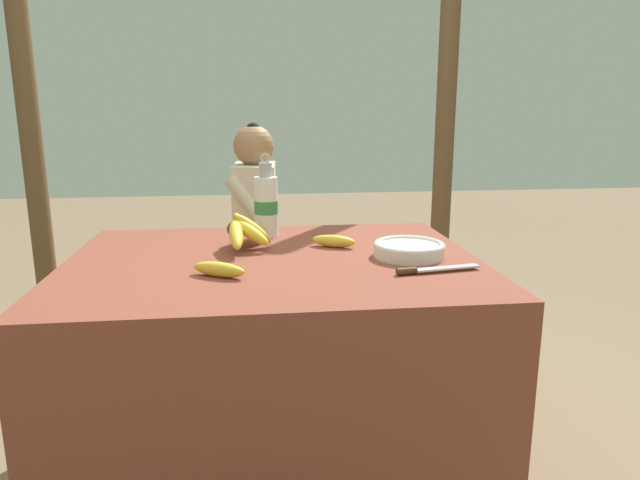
# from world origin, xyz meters

# --- Properties ---
(ground_plane) EXTENTS (12.00, 12.00, 0.00)m
(ground_plane) POSITION_xyz_m (0.00, 0.00, 0.00)
(ground_plane) COLOR #846B51
(market_counter) EXTENTS (1.20, 0.93, 0.70)m
(market_counter) POSITION_xyz_m (0.00, 0.00, 0.35)
(market_counter) COLOR brown
(market_counter) RESTS_ON ground_plane
(banana_bunch_ripe) EXTENTS (0.15, 0.27, 0.13)m
(banana_bunch_ripe) POSITION_xyz_m (-0.08, 0.13, 0.76)
(banana_bunch_ripe) COLOR #4C381E
(banana_bunch_ripe) RESTS_ON market_counter
(serving_bowl) EXTENTS (0.21, 0.21, 0.04)m
(serving_bowl) POSITION_xyz_m (0.40, -0.03, 0.73)
(serving_bowl) COLOR white
(serving_bowl) RESTS_ON market_counter
(water_bottle) EXTENTS (0.08, 0.08, 0.28)m
(water_bottle) POSITION_xyz_m (-0.01, 0.30, 0.81)
(water_bottle) COLOR white
(water_bottle) RESTS_ON market_counter
(loose_banana_front) EXTENTS (0.15, 0.11, 0.04)m
(loose_banana_front) POSITION_xyz_m (-0.15, -0.17, 0.72)
(loose_banana_front) COLOR gold
(loose_banana_front) RESTS_ON market_counter
(loose_banana_side) EXTENTS (0.15, 0.10, 0.04)m
(loose_banana_side) POSITION_xyz_m (0.20, 0.12, 0.72)
(loose_banana_side) COLOR gold
(loose_banana_side) RESTS_ON market_counter
(knife) EXTENTS (0.24, 0.06, 0.02)m
(knife) POSITION_xyz_m (0.40, -0.20, 0.71)
(knife) COLOR #BCBCC1
(knife) RESTS_ON market_counter
(wooden_bench) EXTENTS (1.66, 0.32, 0.42)m
(wooden_bench) POSITION_xyz_m (-0.08, 1.22, 0.35)
(wooden_bench) COLOR brown
(wooden_bench) RESTS_ON ground_plane
(seated_vendor) EXTENTS (0.42, 0.40, 1.07)m
(seated_vendor) POSITION_xyz_m (-0.09, 1.19, 0.62)
(seated_vendor) COLOR #473828
(seated_vendor) RESTS_ON ground_plane
(banana_bunch_green) EXTENTS (0.15, 0.25, 0.12)m
(banana_bunch_green) POSITION_xyz_m (-0.50, 1.22, 0.48)
(banana_bunch_green) COLOR #4C381E
(banana_bunch_green) RESTS_ON wooden_bench
(support_post_near) EXTENTS (0.11, 0.11, 2.52)m
(support_post_near) POSITION_xyz_m (-1.20, 1.57, 1.26)
(support_post_near) COLOR brown
(support_post_near) RESTS_ON ground_plane
(support_post_far) EXTENTS (0.11, 0.11, 2.52)m
(support_post_far) POSITION_xyz_m (1.05, 1.57, 1.26)
(support_post_far) COLOR brown
(support_post_far) RESTS_ON ground_plane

